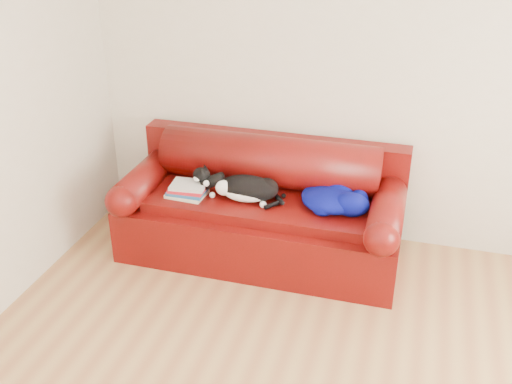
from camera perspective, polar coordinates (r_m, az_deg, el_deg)
room_shell at (r=2.53m, az=11.14°, el=5.65°), size 4.52×4.02×2.61m
sofa_base at (r=4.61m, az=0.50°, el=-3.30°), size 2.10×0.90×0.50m
sofa_back at (r=4.68m, az=1.32°, el=1.37°), size 2.10×1.01×0.88m
book_stack at (r=4.51m, az=-6.51°, el=0.23°), size 0.29×0.23×0.10m
cat at (r=4.40m, az=-0.89°, el=0.29°), size 0.65×0.30×0.23m
blanket at (r=4.34m, az=7.41°, el=-0.62°), size 0.51×0.42×0.16m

